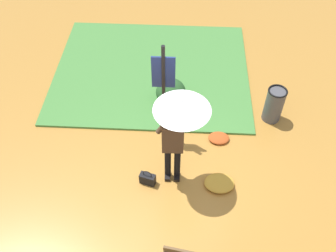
{
  "coord_description": "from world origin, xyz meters",
  "views": [
    {
      "loc": [
        0.08,
        -4.09,
        6.26
      ],
      "look_at": [
        -0.18,
        0.75,
        0.85
      ],
      "focal_mm": 40.87,
      "sensor_mm": 36.0,
      "label": 1
    }
  ],
  "objects": [
    {
      "name": "grass_verge",
      "position": [
        -0.73,
        3.34,
        0.03
      ],
      "size": [
        4.8,
        4.0,
        0.05
      ],
      "color": "#47843D",
      "rests_on": "ground_plane"
    },
    {
      "name": "leaf_pile_far_path",
      "position": [
        0.85,
        0.04,
        0.06
      ],
      "size": [
        0.58,
        0.46,
        0.13
      ],
      "color": "gold",
      "rests_on": "ground_plane"
    },
    {
      "name": "ground_plane",
      "position": [
        0.0,
        0.0,
        0.0
      ],
      "size": [
        18.0,
        18.0,
        0.0
      ],
      "primitive_type": "plane",
      "color": "#B27A33"
    },
    {
      "name": "info_sign_post",
      "position": [
        -0.3,
        1.3,
        1.44
      ],
      "size": [
        0.44,
        0.07,
        2.3
      ],
      "color": "black",
      "rests_on": "ground_plane"
    },
    {
      "name": "handbag",
      "position": [
        -0.53,
        0.02,
        0.13
      ],
      "size": [
        0.33,
        0.22,
        0.37
      ],
      "color": "black",
      "rests_on": "ground_plane"
    },
    {
      "name": "trash_bin",
      "position": [
        2.06,
        1.88,
        0.42
      ],
      "size": [
        0.42,
        0.42,
        0.83
      ],
      "color": "#4C4C51",
      "rests_on": "ground_plane"
    },
    {
      "name": "shrub_cluster",
      "position": [
        -0.16,
        2.25,
        0.29
      ],
      "size": [
        0.75,
        0.68,
        0.61
      ],
      "color": "#285628",
      "rests_on": "ground_plane"
    },
    {
      "name": "person_with_umbrella",
      "position": [
        0.01,
        0.22,
        1.55
      ],
      "size": [
        0.96,
        0.96,
        2.04
      ],
      "color": "black",
      "rests_on": "ground_plane"
    },
    {
      "name": "leaf_pile_near_person",
      "position": [
        0.88,
        1.19,
        0.05
      ],
      "size": [
        0.44,
        0.36,
        0.1
      ],
      "color": "#B74C1E",
      "rests_on": "ground_plane"
    }
  ]
}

